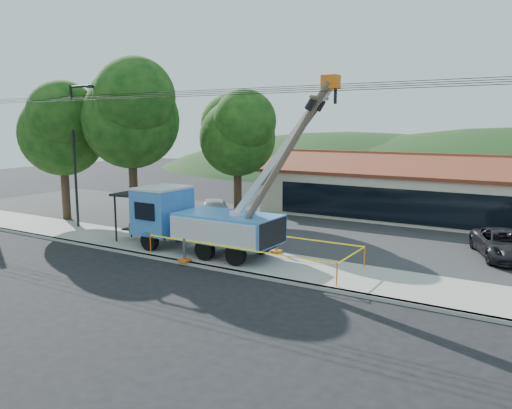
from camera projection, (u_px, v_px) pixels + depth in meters
The scene contains 17 objects.
ground at pixel (206, 286), 20.64m from camera, with size 120.00×120.00×0.00m, color black.
curb at pixel (234, 272), 22.40m from camera, with size 60.00×0.25×0.15m, color #A5A19B.
sidewalk at pixel (256, 262), 24.00m from camera, with size 60.00×4.00×0.15m, color #A5A19B.
parking_lot at pixel (324, 232), 30.75m from camera, with size 60.00×12.00×0.10m, color #28282B.
strip_mall at pixel (422, 193), 35.12m from camera, with size 22.50×8.53×4.67m.
streetlight at pixel (76, 146), 31.10m from camera, with size 2.13×0.22×9.00m.
tree_west_near at pixel (131, 110), 32.36m from camera, with size 7.56×6.72×10.80m.
tree_west_far at pixel (62, 126), 33.83m from camera, with size 6.84×6.08×9.48m.
tree_lot at pixel (237, 131), 34.21m from camera, with size 6.30×5.60×8.94m.
hill_west at pixel (348, 169), 74.71m from camera, with size 78.40×56.00×28.00m, color black.
power_lines at pixel (14, 155), 32.60m from camera, with size 60.00×1.42×8.32m.
utility_truck at pixel (201, 219), 25.34m from camera, with size 11.18×4.29×8.46m.
leaning_pole at pixel (277, 169), 22.16m from camera, with size 5.55×1.67×8.36m.
bus_shelter at pixel (141, 206), 27.84m from camera, with size 2.93×1.97×2.68m.
caution_tape at pixel (252, 245), 24.10m from camera, with size 10.18×3.37×0.97m.
car_silver at pixel (214, 225), 33.17m from camera, with size 1.97×4.90×1.67m, color silver.
car_dark at pixel (503, 260), 24.60m from camera, with size 2.31×5.02×1.40m, color black.
Camera 1 is at (12.12, -15.85, 6.61)m, focal length 35.00 mm.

